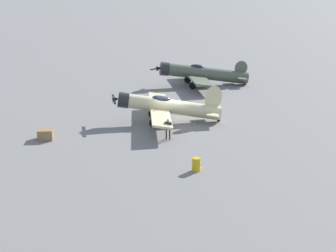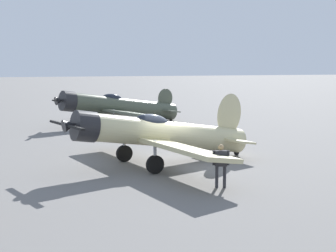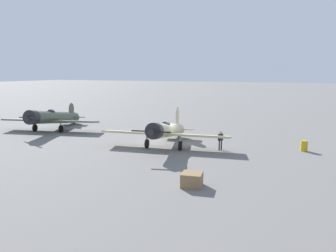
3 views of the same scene
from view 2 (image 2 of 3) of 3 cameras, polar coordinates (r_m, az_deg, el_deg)
ground_plane at (r=22.35m, az=0.00°, el=-4.58°), size 400.00×400.00×0.00m
airplane_foreground at (r=21.85m, az=-1.07°, el=-0.95°), size 9.82×11.58×3.32m
airplane_mid_apron at (r=37.29m, az=-6.15°, el=2.33°), size 10.88×11.18×2.84m
ground_crew_mechanic at (r=17.91m, az=6.42°, el=-4.30°), size 0.61×0.37×1.66m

